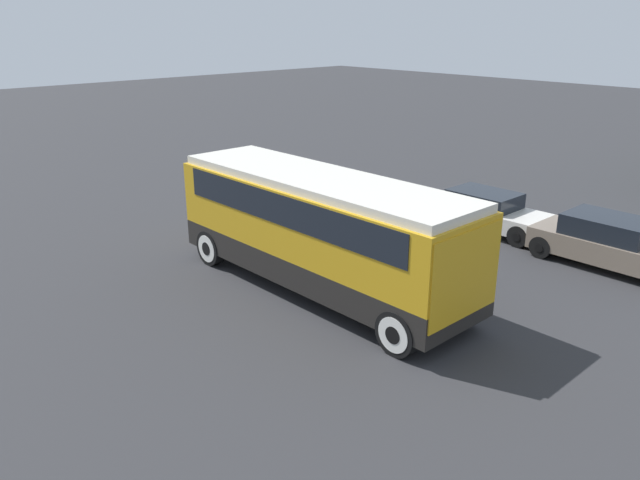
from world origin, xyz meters
The scene contains 4 objects.
ground_plane centered at (0.00, 0.00, 0.00)m, with size 120.00×120.00×0.00m, color #2D2D30.
tour_bus centered at (0.10, 0.00, 1.92)m, with size 9.23×2.66×3.19m.
parked_car_near centered at (0.17, 7.78, 0.69)m, with size 4.39×1.84×1.35m.
parked_car_mid centered at (4.63, 7.45, 0.76)m, with size 4.55×1.88×1.53m.
Camera 1 is at (11.51, -10.66, 7.04)m, focal length 35.00 mm.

